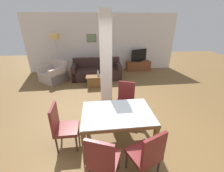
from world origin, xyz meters
name	(u,v)px	position (x,y,z in m)	size (l,w,h in m)	color
ground_plane	(117,140)	(0.00, 0.00, 0.00)	(18.00, 18.00, 0.00)	brown
back_wall	(102,43)	(0.00, 5.00, 1.35)	(7.20, 0.09, 2.70)	silver
divider_pillar	(106,61)	(-0.09, 1.72, 1.35)	(0.33, 0.38, 2.70)	silver
dining_table	(117,119)	(0.00, 0.00, 0.59)	(1.42, 0.99, 0.74)	brown
dining_chair_head_left	(62,125)	(-1.11, 0.00, 0.52)	(0.46, 0.46, 0.97)	maroon
dining_chair_near_left	(103,158)	(-0.35, -0.87, 0.52)	(0.60, 0.60, 0.97)	maroon
dining_chair_near_right	(147,153)	(0.35, -0.85, 0.52)	(0.60, 0.60, 0.97)	maroon
dining_chair_far_right	(125,99)	(0.35, 0.90, 0.52)	(0.60, 0.60, 0.97)	maroon
sofa	(97,72)	(-0.34, 3.90, 0.29)	(2.10, 0.94, 0.84)	#34201E
armchair	(54,74)	(-2.16, 3.73, 0.29)	(1.27, 1.26, 0.85)	#C0AA9F
coffee_table	(95,81)	(-0.44, 3.00, 0.22)	(0.67, 0.46, 0.43)	brown
bottle	(98,74)	(-0.30, 2.99, 0.51)	(0.08, 0.08, 0.22)	#B2B7BC
tv_stand	(138,66)	(1.78, 4.72, 0.24)	(1.20, 0.40, 0.48)	brown
tv_screen	(139,55)	(1.78, 4.72, 0.77)	(0.84, 0.38, 0.60)	black
floor_lamp	(55,40)	(-2.06, 4.43, 1.59)	(0.38, 0.38, 1.87)	#B7B7BC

